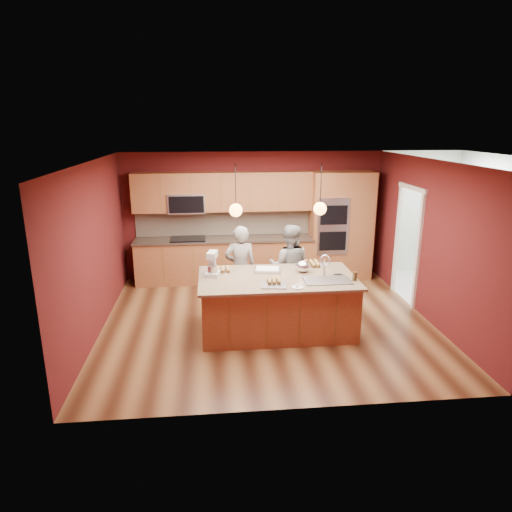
{
  "coord_description": "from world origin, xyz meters",
  "views": [
    {
      "loc": [
        -0.92,
        -7.12,
        3.26
      ],
      "look_at": [
        -0.21,
        -0.1,
        1.2
      ],
      "focal_mm": 32.0,
      "sensor_mm": 36.0,
      "label": 1
    }
  ],
  "objects": [
    {
      "name": "tumbler",
      "position": [
        1.28,
        -0.63,
        0.99
      ],
      "size": [
        0.07,
        0.07,
        0.14
      ],
      "primitive_type": "cylinder",
      "color": "#3C2C15",
      "rests_on": "island"
    },
    {
      "name": "dryer",
      "position": [
        4.19,
        1.47,
        0.47
      ],
      "size": [
        0.74,
        0.76,
        0.93
      ],
      "primitive_type": "cube",
      "rotation": [
        0.0,
        0.0,
        0.34
      ],
      "color": "silver",
      "rests_on": "floor"
    },
    {
      "name": "person_right",
      "position": [
        0.47,
        0.61,
        0.78
      ],
      "size": [
        0.88,
        0.76,
        1.55
      ],
      "primitive_type": "imported",
      "rotation": [
        0.0,
        0.0,
        2.89
      ],
      "color": "gray",
      "rests_on": "floor"
    },
    {
      "name": "floor",
      "position": [
        0.0,
        0.0,
        0.0
      ],
      "size": [
        5.5,
        5.5,
        0.0
      ],
      "primitive_type": "plane",
      "color": "#422213",
      "rests_on": "ground"
    },
    {
      "name": "wall_left",
      "position": [
        -2.75,
        0.0,
        1.35
      ],
      "size": [
        0.0,
        5.0,
        5.0
      ],
      "primitive_type": "plane",
      "rotation": [
        1.57,
        0.0,
        1.57
      ],
      "color": "#501415",
      "rests_on": "ground"
    },
    {
      "name": "cabinet_run",
      "position": [
        -0.68,
        2.25,
        0.98
      ],
      "size": [
        3.74,
        0.64,
        2.3
      ],
      "color": "brown",
      "rests_on": "floor"
    },
    {
      "name": "person_left",
      "position": [
        -0.42,
        0.61,
        0.77
      ],
      "size": [
        0.57,
        0.38,
        1.55
      ],
      "primitive_type": "imported",
      "rotation": [
        0.0,
        0.0,
        3.16
      ],
      "color": "black",
      "rests_on": "floor"
    },
    {
      "name": "cupcakes_rack",
      "position": [
        0.01,
        -0.66,
        0.97
      ],
      "size": [
        0.22,
        0.22,
        0.06
      ],
      "primitive_type": null,
      "color": "tan",
      "rests_on": "island"
    },
    {
      "name": "laundry_room",
      "position": [
        4.35,
        1.2,
        1.95
      ],
      "size": [
        2.6,
        2.7,
        2.7
      ],
      "color": "silver",
      "rests_on": "ground"
    },
    {
      "name": "pendant_left",
      "position": [
        -0.54,
        -0.34,
        2.0
      ],
      "size": [
        0.2,
        0.2,
        0.8
      ],
      "color": "black",
      "rests_on": "ceiling"
    },
    {
      "name": "island",
      "position": [
        0.12,
        -0.35,
        0.47
      ],
      "size": [
        2.49,
        1.39,
        1.3
      ],
      "color": "brown",
      "rests_on": "floor"
    },
    {
      "name": "ceiling",
      "position": [
        0.0,
        0.0,
        2.7
      ],
      "size": [
        5.5,
        5.5,
        0.0
      ],
      "primitive_type": "plane",
      "rotation": [
        3.14,
        0.0,
        0.0
      ],
      "color": "silver",
      "rests_on": "ground"
    },
    {
      "name": "mixing_bowl",
      "position": [
        0.56,
        -0.13,
        1.01
      ],
      "size": [
        0.24,
        0.24,
        0.2
      ],
      "primitive_type": "ellipsoid",
      "color": "silver",
      "rests_on": "island"
    },
    {
      "name": "plate",
      "position": [
        0.33,
        -0.86,
        0.92
      ],
      "size": [
        0.18,
        0.18,
        0.01
      ],
      "primitive_type": "cylinder",
      "color": "silver",
      "rests_on": "island"
    },
    {
      "name": "cupcakes_left",
      "position": [
        -0.74,
        0.03,
        0.95
      ],
      "size": [
        0.24,
        0.24,
        0.07
      ],
      "primitive_type": null,
      "color": "tan",
      "rests_on": "island"
    },
    {
      "name": "wall_front",
      "position": [
        0.0,
        -2.5,
        1.35
      ],
      "size": [
        5.5,
        0.0,
        5.5
      ],
      "primitive_type": "plane",
      "rotation": [
        -1.57,
        0.0,
        0.0
      ],
      "color": "#501415",
      "rests_on": "ground"
    },
    {
      "name": "stand_mixer",
      "position": [
        -0.91,
        -0.15,
        1.08
      ],
      "size": [
        0.26,
        0.32,
        0.39
      ],
      "rotation": [
        0.0,
        0.0,
        -0.21
      ],
      "color": "silver",
      "rests_on": "island"
    },
    {
      "name": "oven_column",
      "position": [
        1.85,
        2.19,
        1.15
      ],
      "size": [
        1.3,
        0.62,
        2.3
      ],
      "color": "brown",
      "rests_on": "floor"
    },
    {
      "name": "wall_back",
      "position": [
        0.0,
        2.5,
        1.35
      ],
      "size": [
        5.5,
        0.0,
        5.5
      ],
      "primitive_type": "plane",
      "rotation": [
        1.57,
        0.0,
        0.0
      ],
      "color": "#501415",
      "rests_on": "ground"
    },
    {
      "name": "doorway_trim",
      "position": [
        2.73,
        0.8,
        1.05
      ],
      "size": [
        0.08,
        1.11,
        2.2
      ],
      "primitive_type": null,
      "color": "white",
      "rests_on": "wall_right"
    },
    {
      "name": "phone",
      "position": [
        1.1,
        -0.33,
        0.92
      ],
      "size": [
        0.14,
        0.09,
        0.01
      ],
      "primitive_type": "cube",
      "rotation": [
        0.0,
        0.0,
        0.14
      ],
      "color": "black",
      "rests_on": "island"
    },
    {
      "name": "washer",
      "position": [
        4.2,
        0.82,
        0.53
      ],
      "size": [
        0.85,
        0.87,
        1.07
      ],
      "primitive_type": "cube",
      "rotation": [
        0.0,
        0.0,
        0.34
      ],
      "color": "silver",
      "rests_on": "floor"
    },
    {
      "name": "cooling_rack",
      "position": [
        -0.01,
        -0.76,
        0.93
      ],
      "size": [
        0.42,
        0.33,
        0.02
      ],
      "primitive_type": "cube",
      "rotation": [
        0.0,
        0.0,
        -0.16
      ],
      "color": "#A4A5AB",
      "rests_on": "island"
    },
    {
      "name": "sheet_cake",
      "position": [
        -0.01,
        -0.02,
        0.94
      ],
      "size": [
        0.47,
        0.38,
        0.05
      ],
      "rotation": [
        0.0,
        0.0,
        -0.14
      ],
      "color": "silver",
      "rests_on": "island"
    },
    {
      "name": "pendant_right",
      "position": [
        0.76,
        -0.34,
        2.0
      ],
      "size": [
        0.2,
        0.2,
        0.8
      ],
      "color": "black",
      "rests_on": "ceiling"
    },
    {
      "name": "wall_right",
      "position": [
        2.75,
        0.0,
        1.35
      ],
      "size": [
        0.0,
        5.0,
        5.0
      ],
      "primitive_type": "plane",
      "rotation": [
        1.57,
        0.0,
        -1.57
      ],
      "color": "#501415",
      "rests_on": "ground"
    },
    {
      "name": "cupcakes_right",
      "position": [
        0.79,
        0.2,
        0.95
      ],
      "size": [
        0.25,
        0.33,
        0.08
      ],
      "primitive_type": null,
      "color": "tan",
      "rests_on": "island"
    }
  ]
}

